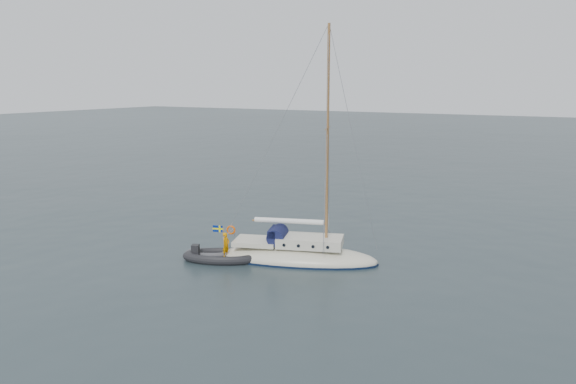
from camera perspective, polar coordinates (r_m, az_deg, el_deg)
The scene contains 4 objects.
ground at distance 30.03m, azimuth 1.64°, elevation -7.25°, with size 300.00×300.00×0.00m, color black.
sailboat at distance 30.11m, azimuth 1.00°, elevation -5.26°, with size 9.05×2.71×12.88m.
dinghy at distance 31.38m, azimuth -8.06°, elevation -6.23°, with size 2.68×1.21×0.38m.
rib at distance 30.63m, azimuth -6.74°, elevation -6.46°, with size 4.33×1.97×1.58m.
Camera 1 is at (13.41, -25.17, 9.42)m, focal length 35.00 mm.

